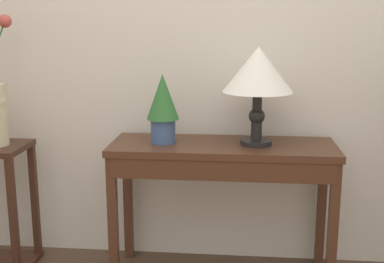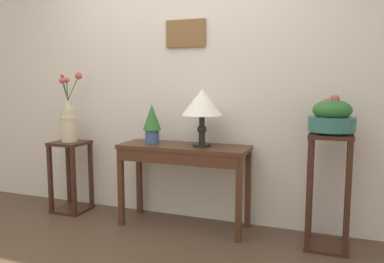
{
  "view_description": "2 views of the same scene",
  "coord_description": "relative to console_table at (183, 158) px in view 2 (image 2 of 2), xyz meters",
  "views": [
    {
      "loc": [
        0.18,
        -1.27,
        1.34
      ],
      "look_at": [
        -0.05,
        1.15,
        0.8
      ],
      "focal_mm": 46.81,
      "sensor_mm": 36.0,
      "label": 1
    },
    {
      "loc": [
        1.33,
        -1.85,
        1.27
      ],
      "look_at": [
        0.16,
        1.25,
        0.85
      ],
      "focal_mm": 35.71,
      "sensor_mm": 36.0,
      "label": 2
    }
  ],
  "objects": [
    {
      "name": "back_wall_with_art",
      "position": [
        -0.11,
        0.32,
        0.78
      ],
      "size": [
        9.0,
        0.13,
        2.8
      ],
      "color": "beige",
      "rests_on": "ground"
    },
    {
      "name": "console_table",
      "position": [
        0.0,
        0.0,
        0.0
      ],
      "size": [
        1.14,
        0.41,
        0.73
      ],
      "color": "#472819",
      "rests_on": "ground"
    },
    {
      "name": "table_lamp",
      "position": [
        0.17,
        0.02,
        0.47
      ],
      "size": [
        0.35,
        0.35,
        0.49
      ],
      "color": "black",
      "rests_on": "console_table"
    },
    {
      "name": "potted_plant_on_console",
      "position": [
        -0.3,
        0.02,
        0.3
      ],
      "size": [
        0.16,
        0.16,
        0.35
      ],
      "color": "#3D5684",
      "rests_on": "console_table"
    },
    {
      "name": "pedestal_stand_left",
      "position": [
        -1.2,
        0.01,
        -0.27
      ],
      "size": [
        0.32,
        0.32,
        0.7
      ],
      "color": "#381E14",
      "rests_on": "ground"
    },
    {
      "name": "flower_vase_tall_left",
      "position": [
        -1.2,
        0.01,
        0.29
      ],
      "size": [
        0.21,
        0.23,
        0.67
      ],
      "color": "beige",
      "rests_on": "pedestal_stand_left"
    },
    {
      "name": "pedestal_stand_right",
      "position": [
        1.2,
        -0.0,
        -0.18
      ],
      "size": [
        0.32,
        0.32,
        0.89
      ],
      "color": "#381E14",
      "rests_on": "ground"
    },
    {
      "name": "planter_bowl_wide_right",
      "position": [
        1.2,
        -0.0,
        0.39
      ],
      "size": [
        0.34,
        0.34,
        0.29
      ],
      "color": "#2D665B",
      "rests_on": "pedestal_stand_right"
    }
  ]
}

